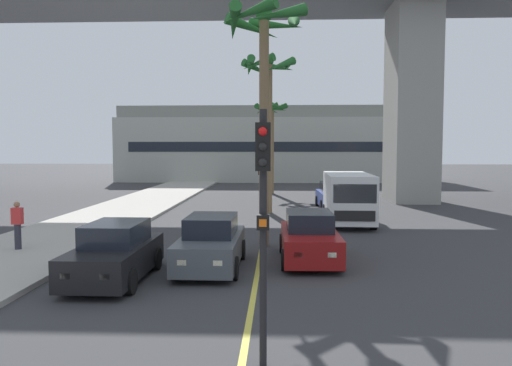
{
  "coord_description": "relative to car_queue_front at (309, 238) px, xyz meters",
  "views": [
    {
      "loc": [
        0.6,
        0.48,
        3.59
      ],
      "look_at": [
        0.0,
        14.0,
        2.65
      ],
      "focal_mm": 35.85,
      "sensor_mm": 36.0,
      "label": 1
    }
  ],
  "objects": [
    {
      "name": "car_queue_fourth",
      "position": [
        -2.98,
        -1.11,
        0.0
      ],
      "size": [
        1.86,
        4.11,
        1.56
      ],
      "color": "#4C5156",
      "rests_on": "ground"
    },
    {
      "name": "traffic_light_median_far",
      "position": [
        -1.85,
        8.37,
        1.99
      ],
      "size": [
        0.24,
        0.37,
        4.2
      ],
      "color": "black",
      "rests_on": "ground"
    },
    {
      "name": "car_queue_second",
      "position": [
        -5.39,
        -2.61,
        0.0
      ],
      "size": [
        1.87,
        4.12,
        1.56
      ],
      "color": "black",
      "rests_on": "ground"
    },
    {
      "name": "car_queue_third",
      "position": [
        2.25,
        14.08,
        0.0
      ],
      "size": [
        1.92,
        4.15,
        1.56
      ],
      "color": "navy",
      "rests_on": "ground"
    },
    {
      "name": "pedestrian_far_along",
      "position": [
        -9.79,
        0.7,
        0.28
      ],
      "size": [
        0.34,
        0.22,
        1.62
      ],
      "color": "#2D2D38",
      "rests_on": "sidewalk_left"
    },
    {
      "name": "palm_tree_near_median",
      "position": [
        -1.57,
        23.67,
        4.82
      ],
      "size": [
        2.67,
        2.72,
        7.09
      ],
      "color": "brown",
      "rests_on": "ground"
    },
    {
      "name": "sidewalk_left",
      "position": [
        -9.58,
        -0.51,
        -0.65
      ],
      "size": [
        4.8,
        80.0,
        0.15
      ],
      "primitive_type": "cube",
      "color": "#ADA89E",
      "rests_on": "ground"
    },
    {
      "name": "delivery_van",
      "position": [
        2.27,
        7.88,
        0.57
      ],
      "size": [
        2.26,
        5.3,
        2.36
      ],
      "color": "white",
      "rests_on": "ground"
    },
    {
      "name": "palm_tree_far_median",
      "position": [
        -1.55,
        11.9,
        5.66
      ],
      "size": [
        3.09,
        3.17,
        8.54
      ],
      "color": "brown",
      "rests_on": "ground"
    },
    {
      "name": "traffic_light_median_near",
      "position": [
        -1.22,
        -7.91,
        1.99
      ],
      "size": [
        0.24,
        0.37,
        4.2
      ],
      "color": "black",
      "rests_on": "ground"
    },
    {
      "name": "palm_tree_mid_median",
      "position": [
        -1.51,
        2.29,
        6.27
      ],
      "size": [
        3.11,
        3.27,
        8.59
      ],
      "color": "brown",
      "rests_on": "ground"
    },
    {
      "name": "lane_stripe_center",
      "position": [
        -1.58,
        7.49,
        -0.72
      ],
      "size": [
        0.14,
        56.0,
        0.01
      ],
      "primitive_type": "cube",
      "color": "#DBCC4C",
      "rests_on": "ground"
    },
    {
      "name": "car_queue_front",
      "position": [
        0.0,
        0.0,
        0.0
      ],
      "size": [
        1.89,
        4.13,
        1.56
      ],
      "color": "maroon",
      "rests_on": "ground"
    },
    {
      "name": "pier_building_backdrop",
      "position": [
        -1.58,
        39.29,
        3.13
      ],
      "size": [
        32.57,
        8.04,
        7.83
      ],
      "color": "#ADB2A8",
      "rests_on": "ground"
    }
  ]
}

